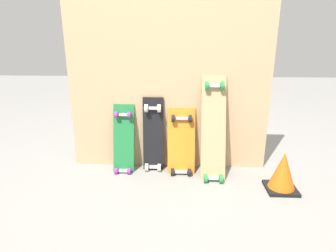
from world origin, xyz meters
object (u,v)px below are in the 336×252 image
skateboard_orange (181,145)px  skateboard_natural (214,132)px  traffic_cone (283,172)px  skateboard_green (124,143)px  skateboard_black (153,138)px

skateboard_orange → skateboard_natural: 0.30m
skateboard_orange → traffic_cone: bearing=-20.7°
skateboard_green → traffic_cone: (1.28, -0.30, -0.10)m
skateboard_green → skateboard_natural: (0.77, -0.06, 0.13)m
skateboard_orange → skateboard_natural: (0.26, -0.06, 0.14)m
skateboard_green → skateboard_orange: bearing=-0.7°
skateboard_black → skateboard_natural: bearing=-11.0°
skateboard_orange → skateboard_natural: skateboard_natural is taller
skateboard_green → skateboard_orange: 0.50m
traffic_cone → skateboard_green: bearing=166.8°
skateboard_black → traffic_cone: skateboard_black is taller
skateboard_black → traffic_cone: 1.09m
skateboard_black → skateboard_natural: skateboard_natural is taller
skateboard_black → skateboard_orange: size_ratio=1.14×
skateboard_natural → traffic_cone: skateboard_natural is taller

